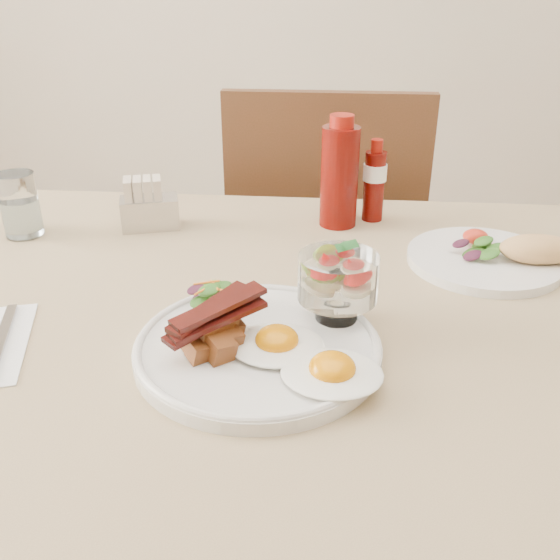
% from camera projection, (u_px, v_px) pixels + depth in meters
% --- Properties ---
extents(table, '(1.33, 0.88, 0.75)m').
position_uv_depth(table, '(315.00, 371.00, 0.83)').
color(table, '#4F2B19').
rests_on(table, ground).
extents(chair_far, '(0.42, 0.42, 0.93)m').
position_uv_depth(chair_far, '(324.00, 257.00, 1.49)').
color(chair_far, '#4F2B19').
rests_on(chair_far, ground).
extents(main_plate, '(0.28, 0.28, 0.02)m').
position_uv_depth(main_plate, '(258.00, 349.00, 0.71)').
color(main_plate, silver).
rests_on(main_plate, table).
extents(fried_eggs, '(0.17, 0.15, 0.03)m').
position_uv_depth(fried_eggs, '(304.00, 356.00, 0.67)').
color(fried_eggs, white).
rests_on(fried_eggs, main_plate).
extents(bacon_potato_pile, '(0.11, 0.11, 0.05)m').
position_uv_depth(bacon_potato_pile, '(215.00, 328.00, 0.68)').
color(bacon_potato_pile, brown).
rests_on(bacon_potato_pile, main_plate).
extents(side_salad, '(0.06, 0.06, 0.03)m').
position_uv_depth(side_salad, '(212.00, 297.00, 0.77)').
color(side_salad, '#164412').
rests_on(side_salad, main_plate).
extents(fruit_cup, '(0.10, 0.10, 0.10)m').
position_uv_depth(fruit_cup, '(338.00, 278.00, 0.73)').
color(fruit_cup, white).
rests_on(fruit_cup, main_plate).
extents(second_plate, '(0.24, 0.22, 0.06)m').
position_uv_depth(second_plate, '(497.00, 256.00, 0.92)').
color(second_plate, silver).
rests_on(second_plate, table).
extents(ketchup_bottle, '(0.07, 0.07, 0.19)m').
position_uv_depth(ketchup_bottle, '(339.00, 175.00, 1.03)').
color(ketchup_bottle, '#550804').
rests_on(ketchup_bottle, table).
extents(hot_sauce_bottle, '(0.04, 0.04, 0.14)m').
position_uv_depth(hot_sauce_bottle, '(374.00, 182.00, 1.06)').
color(hot_sauce_bottle, '#550804').
rests_on(hot_sauce_bottle, table).
extents(sugar_caddy, '(0.11, 0.08, 0.09)m').
position_uv_depth(sugar_caddy, '(148.00, 207.00, 1.04)').
color(sugar_caddy, '#AFAFB3').
rests_on(sugar_caddy, table).
extents(water_glass, '(0.06, 0.06, 0.10)m').
position_uv_depth(water_glass, '(20.00, 209.00, 1.00)').
color(water_glass, white).
rests_on(water_glass, table).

